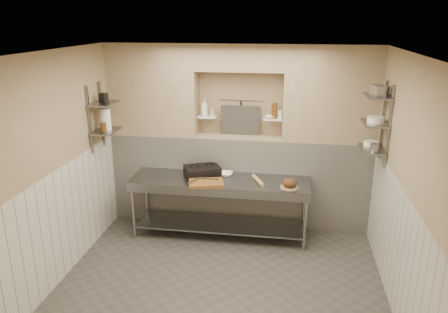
% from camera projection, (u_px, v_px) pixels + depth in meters
% --- Properties ---
extents(floor, '(4.00, 3.90, 0.10)m').
position_uv_depth(floor, '(221.00, 284.00, 5.48)').
color(floor, '#484440').
rests_on(floor, ground).
extents(ceiling, '(4.00, 3.90, 0.10)m').
position_uv_depth(ceiling, '(221.00, 47.00, 4.59)').
color(ceiling, silver).
rests_on(ceiling, ground).
extents(wall_left, '(0.10, 3.90, 2.80)m').
position_uv_depth(wall_left, '(56.00, 167.00, 5.34)').
color(wall_left, tan).
rests_on(wall_left, ground).
extents(wall_right, '(0.10, 3.90, 2.80)m').
position_uv_depth(wall_right, '(407.00, 186.00, 4.73)').
color(wall_right, tan).
rests_on(wall_right, ground).
extents(wall_back, '(4.00, 0.10, 2.80)m').
position_uv_depth(wall_back, '(241.00, 133.00, 6.92)').
color(wall_back, tan).
rests_on(wall_back, ground).
extents(wall_front, '(4.00, 0.10, 2.80)m').
position_uv_depth(wall_front, '(176.00, 271.00, 3.15)').
color(wall_front, tan).
rests_on(wall_front, ground).
extents(backwall_lower, '(4.00, 0.40, 1.40)m').
position_uv_depth(backwall_lower, '(239.00, 180.00, 6.90)').
color(backwall_lower, silver).
rests_on(backwall_lower, floor).
extents(alcove_sill, '(1.30, 0.40, 0.02)m').
position_uv_depth(alcove_sill, '(239.00, 136.00, 6.68)').
color(alcove_sill, tan).
rests_on(alcove_sill, backwall_lower).
extents(backwall_pillar_left, '(1.35, 0.40, 1.40)m').
position_uv_depth(backwall_pillar_left, '(154.00, 89.00, 6.66)').
color(backwall_pillar_left, tan).
rests_on(backwall_pillar_left, backwall_lower).
extents(backwall_pillar_right, '(1.35, 0.40, 1.40)m').
position_uv_depth(backwall_pillar_right, '(331.00, 94.00, 6.27)').
color(backwall_pillar_right, tan).
rests_on(backwall_pillar_right, backwall_lower).
extents(backwall_header, '(1.30, 0.40, 0.40)m').
position_uv_depth(backwall_header, '(240.00, 57.00, 6.32)').
color(backwall_header, tan).
rests_on(backwall_header, backwall_lower).
extents(wainscot_left, '(0.02, 3.90, 1.40)m').
position_uv_depth(wainscot_left, '(67.00, 219.00, 5.54)').
color(wainscot_left, silver).
rests_on(wainscot_left, floor).
extents(wainscot_right, '(0.02, 3.90, 1.40)m').
position_uv_depth(wainscot_right, '(394.00, 243.00, 4.95)').
color(wainscot_right, silver).
rests_on(wainscot_right, floor).
extents(alcove_shelf_left, '(0.28, 0.16, 0.02)m').
position_uv_depth(alcove_shelf_left, '(207.00, 117.00, 6.66)').
color(alcove_shelf_left, white).
rests_on(alcove_shelf_left, backwall_lower).
extents(alcove_shelf_right, '(0.28, 0.16, 0.02)m').
position_uv_depth(alcove_shelf_right, '(273.00, 119.00, 6.52)').
color(alcove_shelf_right, white).
rests_on(alcove_shelf_right, backwall_lower).
extents(utensil_rail, '(0.70, 0.02, 0.02)m').
position_uv_depth(utensil_rail, '(241.00, 100.00, 6.67)').
color(utensil_rail, gray).
rests_on(utensil_rail, wall_back).
extents(hanging_steel, '(0.02, 0.02, 0.30)m').
position_uv_depth(hanging_steel, '(241.00, 111.00, 6.71)').
color(hanging_steel, black).
rests_on(hanging_steel, utensil_rail).
extents(splash_panel, '(0.60, 0.08, 0.45)m').
position_uv_depth(splash_panel, '(240.00, 120.00, 6.70)').
color(splash_panel, '#383330').
rests_on(splash_panel, alcove_sill).
extents(shelf_rail_left_a, '(0.03, 0.03, 0.95)m').
position_uv_depth(shelf_rail_left_a, '(102.00, 114.00, 6.38)').
color(shelf_rail_left_a, slate).
rests_on(shelf_rail_left_a, wall_left).
extents(shelf_rail_left_b, '(0.03, 0.03, 0.95)m').
position_uv_depth(shelf_rail_left_b, '(89.00, 120.00, 6.00)').
color(shelf_rail_left_b, slate).
rests_on(shelf_rail_left_b, wall_left).
extents(wall_shelf_left_lower, '(0.30, 0.50, 0.02)m').
position_uv_depth(wall_shelf_left_lower, '(106.00, 131.00, 6.23)').
color(wall_shelf_left_lower, slate).
rests_on(wall_shelf_left_lower, wall_left).
extents(wall_shelf_left_upper, '(0.30, 0.50, 0.03)m').
position_uv_depth(wall_shelf_left_upper, '(104.00, 103.00, 6.11)').
color(wall_shelf_left_upper, slate).
rests_on(wall_shelf_left_upper, wall_left).
extents(shelf_rail_right_a, '(0.03, 0.03, 1.05)m').
position_uv_depth(shelf_rail_right_a, '(383.00, 120.00, 5.78)').
color(shelf_rail_right_a, slate).
rests_on(shelf_rail_right_a, wall_right).
extents(shelf_rail_right_b, '(0.03, 0.03, 1.05)m').
position_uv_depth(shelf_rail_right_b, '(389.00, 127.00, 5.41)').
color(shelf_rail_right_b, slate).
rests_on(shelf_rail_right_b, wall_right).
extents(wall_shelf_right_lower, '(0.30, 0.50, 0.02)m').
position_uv_depth(wall_shelf_right_lower, '(372.00, 149.00, 5.72)').
color(wall_shelf_right_lower, slate).
rests_on(wall_shelf_right_lower, wall_right).
extents(wall_shelf_right_mid, '(0.30, 0.50, 0.02)m').
position_uv_depth(wall_shelf_right_mid, '(375.00, 123.00, 5.61)').
color(wall_shelf_right_mid, slate).
rests_on(wall_shelf_right_mid, wall_right).
extents(wall_shelf_right_upper, '(0.30, 0.50, 0.03)m').
position_uv_depth(wall_shelf_right_upper, '(378.00, 96.00, 5.51)').
color(wall_shelf_right_upper, slate).
rests_on(wall_shelf_right_upper, wall_right).
extents(prep_table, '(2.60, 0.70, 0.90)m').
position_uv_depth(prep_table, '(220.00, 196.00, 6.41)').
color(prep_table, gray).
rests_on(prep_table, floor).
extents(panini_press, '(0.61, 0.55, 0.14)m').
position_uv_depth(panini_press, '(202.00, 171.00, 6.48)').
color(panini_press, black).
rests_on(panini_press, prep_table).
extents(cutting_board, '(0.55, 0.44, 0.04)m').
position_uv_depth(cutting_board, '(206.00, 183.00, 6.15)').
color(cutting_board, brown).
rests_on(cutting_board, prep_table).
extents(knife_blade, '(0.26, 0.04, 0.01)m').
position_uv_depth(knife_blade, '(210.00, 179.00, 6.23)').
color(knife_blade, gray).
rests_on(knife_blade, cutting_board).
extents(tongs, '(0.14, 0.26, 0.03)m').
position_uv_depth(tongs, '(195.00, 180.00, 6.16)').
color(tongs, gray).
rests_on(tongs, cutting_board).
extents(mixing_bowl, '(0.22, 0.22, 0.05)m').
position_uv_depth(mixing_bowl, '(225.00, 174.00, 6.49)').
color(mixing_bowl, white).
rests_on(mixing_bowl, prep_table).
extents(rolling_pin, '(0.21, 0.37, 0.06)m').
position_uv_depth(rolling_pin, '(258.00, 180.00, 6.24)').
color(rolling_pin, tan).
rests_on(rolling_pin, prep_table).
extents(bread_board, '(0.25, 0.25, 0.01)m').
position_uv_depth(bread_board, '(289.00, 187.00, 6.04)').
color(bread_board, tan).
rests_on(bread_board, prep_table).
extents(bread_loaf, '(0.20, 0.20, 0.12)m').
position_uv_depth(bread_loaf, '(290.00, 183.00, 6.01)').
color(bread_loaf, '#4C2D19').
rests_on(bread_loaf, bread_board).
extents(bottle_soap, '(0.11, 0.11, 0.27)m').
position_uv_depth(bottle_soap, '(204.00, 108.00, 6.59)').
color(bottle_soap, white).
rests_on(bottle_soap, alcove_shelf_left).
extents(jar_alcove, '(0.07, 0.07, 0.11)m').
position_uv_depth(jar_alcove, '(213.00, 112.00, 6.67)').
color(jar_alcove, tan).
rests_on(jar_alcove, alcove_shelf_left).
extents(bowl_alcove, '(0.18, 0.18, 0.04)m').
position_uv_depth(bowl_alcove, '(270.00, 117.00, 6.49)').
color(bowl_alcove, white).
rests_on(bowl_alcove, alcove_shelf_right).
extents(condiment_a, '(0.06, 0.06, 0.24)m').
position_uv_depth(condiment_a, '(275.00, 111.00, 6.46)').
color(condiment_a, '#553211').
rests_on(condiment_a, alcove_shelf_right).
extents(condiment_b, '(0.05, 0.05, 0.22)m').
position_uv_depth(condiment_b, '(273.00, 111.00, 6.50)').
color(condiment_b, '#553211').
rests_on(condiment_b, alcove_shelf_right).
extents(condiment_c, '(0.07, 0.07, 0.12)m').
position_uv_depth(condiment_c, '(280.00, 114.00, 6.48)').
color(condiment_c, white).
rests_on(condiment_c, alcove_shelf_right).
extents(jug_left, '(0.15, 0.15, 0.31)m').
position_uv_depth(jug_left, '(106.00, 119.00, 6.20)').
color(jug_left, white).
rests_on(jug_left, wall_shelf_left_lower).
extents(jar_left, '(0.08, 0.08, 0.13)m').
position_uv_depth(jar_left, '(104.00, 127.00, 6.15)').
color(jar_left, '#553211').
rests_on(jar_left, wall_shelf_left_lower).
extents(box_left_upper, '(0.11, 0.11, 0.13)m').
position_uv_depth(box_left_upper, '(104.00, 98.00, 6.11)').
color(box_left_upper, black).
rests_on(box_left_upper, wall_shelf_left_upper).
extents(bowl_right, '(0.19, 0.19, 0.06)m').
position_uv_depth(bowl_right, '(371.00, 143.00, 5.84)').
color(bowl_right, white).
rests_on(bowl_right, wall_shelf_right_lower).
extents(canister_right, '(0.11, 0.11, 0.11)m').
position_uv_depth(canister_right, '(375.00, 148.00, 5.55)').
color(canister_right, gray).
rests_on(canister_right, wall_shelf_right_lower).
extents(bowl_right_mid, '(0.21, 0.21, 0.08)m').
position_uv_depth(bowl_right_mid, '(376.00, 120.00, 5.58)').
color(bowl_right_mid, white).
rests_on(bowl_right_mid, wall_shelf_right_mid).
extents(basket_right, '(0.23, 0.25, 0.13)m').
position_uv_depth(basket_right, '(379.00, 91.00, 5.44)').
color(basket_right, gray).
rests_on(basket_right, wall_shelf_right_upper).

